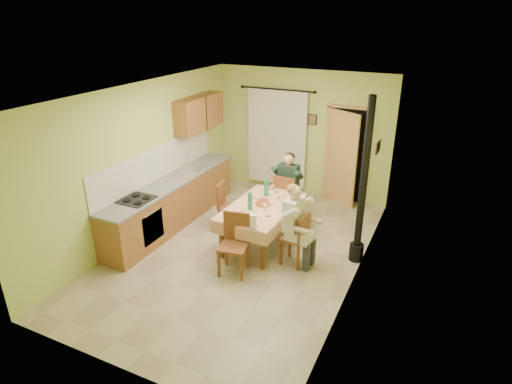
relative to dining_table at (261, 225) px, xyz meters
The scene contains 17 objects.
floor 0.60m from the dining_table, 117.24° to the right, with size 4.00×6.00×0.01m, color tan.
room_shell 1.51m from the dining_table, 117.24° to the right, with size 4.04×6.04×2.82m.
kitchen_run 1.92m from the dining_table, behind, with size 0.64×3.64×1.56m.
upper_cabinets 2.87m from the dining_table, 147.58° to the left, with size 0.35×1.40×0.70m, color brown.
curtain 2.75m from the dining_table, 107.00° to the left, with size 1.70×0.07×2.22m.
doorway 2.68m from the dining_table, 71.74° to the left, with size 0.96×0.44×2.15m.
dining_table is the anchor object (origin of this frame).
tableware 0.46m from the dining_table, 85.11° to the right, with size 0.79×1.61×0.33m.
chair_far 1.06m from the dining_table, 86.09° to the left, with size 0.44×0.44×1.00m.
chair_near 1.03m from the dining_table, 90.92° to the right, with size 0.51×0.51×1.00m.
chair_right 0.87m from the dining_table, 25.27° to the right, with size 0.42×0.42×0.93m.
chair_left 0.83m from the dining_table, 162.49° to the left, with size 0.46×0.46×0.95m.
man_far 1.19m from the dining_table, 86.14° to the left, with size 0.58×0.47×1.39m.
man_right 0.99m from the dining_table, 25.52° to the right, with size 0.51×0.61×1.39m.
stove_flue 1.82m from the dining_table, ahead, with size 0.24×0.24×2.80m.
picture_back 2.90m from the dining_table, 89.13° to the left, with size 0.19×0.03×0.23m, color black.
picture_right 2.42m from the dining_table, 24.18° to the left, with size 0.03×0.31×0.21m, color brown.
Camera 1 is at (3.04, -5.81, 3.94)m, focal length 30.00 mm.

